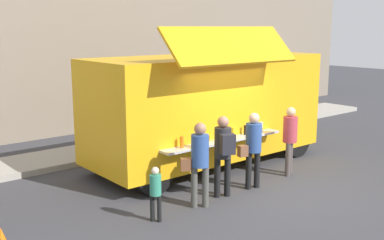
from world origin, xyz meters
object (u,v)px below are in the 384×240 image
Objects in this scene: trash_bin at (249,116)px; food_truck_main at (207,106)px; customer_rear_waiting at (199,158)px; customer_extra_browsing at (290,135)px; child_near_queue at (155,189)px; customer_mid_with_backpack at (223,148)px; customer_front_ordering at (253,144)px.

food_truck_main is at bearing -149.74° from trash_bin.
trash_bin is at bearing -21.19° from customer_rear_waiting.
customer_extra_browsing is (-3.10, -4.25, 0.53)m from trash_bin.
child_near_queue reaches higher than trash_bin.
customer_rear_waiting is (-6.07, -4.46, 0.55)m from trash_bin.
food_truck_main is 3.75× the size of customer_extra_browsing.
child_near_queue is (-1.78, -0.13, -0.43)m from customer_mid_with_backpack.
customer_extra_browsing is 4.04m from child_near_queue.
customer_extra_browsing is (1.37, 0.10, -0.02)m from customer_front_ordering.
customer_front_ordering is at bearing 67.97° from customer_extra_browsing.
trash_bin is 6.26m from customer_front_ordering.
customer_mid_with_backpack is at bearing -140.76° from trash_bin.
food_truck_main is 4.73m from trash_bin.
child_near_queue is at bearing 124.23° from customer_rear_waiting.
customer_extra_browsing is at bearing -53.62° from customer_rear_waiting.
customer_mid_with_backpack is 1.04× the size of customer_extra_browsing.
customer_front_ordering is at bearing -67.92° from customer_mid_with_backpack.
food_truck_main is at bearing -11.40° from customer_mid_with_backpack.
customer_extra_browsing reaches higher than child_near_queue.
customer_extra_browsing is (2.23, 0.10, -0.06)m from customer_mid_with_backpack.
customer_rear_waiting is at bearing 105.64° from customer_front_ordering.
customer_front_ordering reaches higher than child_near_queue.
food_truck_main reaches higher than customer_mid_with_backpack.
customer_mid_with_backpack is 1.01× the size of customer_rear_waiting.
food_truck_main is 3.66× the size of customer_front_ordering.
food_truck_main is 2.16m from customer_front_ordering.
trash_bin is at bearing -62.37° from customer_extra_browsing.
customer_mid_with_backpack reaches higher than customer_extra_browsing.
trash_bin is 5.29m from customer_extra_browsing.
customer_mid_with_backpack is 2.24m from customer_extra_browsing.
customer_rear_waiting is 2.97m from customer_extra_browsing.
customer_extra_browsing is at bearing -31.62° from child_near_queue.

